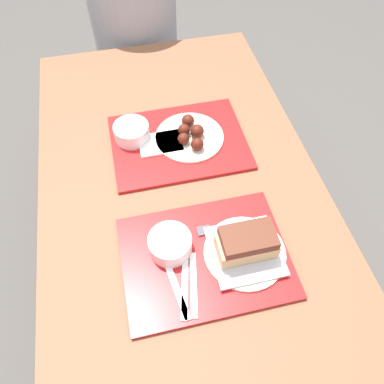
{
  "coord_description": "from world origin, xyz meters",
  "views": [
    {
      "loc": [
        -0.12,
        -0.6,
        1.62
      ],
      "look_at": [
        0.02,
        0.01,
        0.76
      ],
      "focal_mm": 35.0,
      "sensor_mm": 36.0,
      "label": 1
    }
  ],
  "objects_px": {
    "bowl_coleslaw_far": "(132,131)",
    "tray_far": "(179,142)",
    "wings_plate_far": "(190,135)",
    "person_seated_across": "(132,7)",
    "bowl_coleslaw_near": "(170,244)",
    "brisket_sandwich_plate": "(246,247)",
    "tray_near": "(205,257)"
  },
  "relations": [
    {
      "from": "bowl_coleslaw_far",
      "to": "tray_far",
      "type": "bearing_deg",
      "value": -18.27
    },
    {
      "from": "wings_plate_far",
      "to": "person_seated_across",
      "type": "distance_m",
      "value": 0.8
    },
    {
      "from": "wings_plate_far",
      "to": "person_seated_across",
      "type": "relative_size",
      "value": 0.3
    },
    {
      "from": "bowl_coleslaw_near",
      "to": "brisket_sandwich_plate",
      "type": "bearing_deg",
      "value": -16.56
    },
    {
      "from": "tray_near",
      "to": "person_seated_across",
      "type": "relative_size",
      "value": 0.58
    },
    {
      "from": "wings_plate_far",
      "to": "person_seated_across",
      "type": "bearing_deg",
      "value": 95.79
    },
    {
      "from": "tray_near",
      "to": "tray_far",
      "type": "xyz_separation_m",
      "value": [
        0.02,
        0.42,
        0.0
      ]
    },
    {
      "from": "tray_near",
      "to": "person_seated_across",
      "type": "height_order",
      "value": "person_seated_across"
    },
    {
      "from": "tray_far",
      "to": "wings_plate_far",
      "type": "bearing_deg",
      "value": 4.93
    },
    {
      "from": "tray_near",
      "to": "wings_plate_far",
      "type": "bearing_deg",
      "value": 82.66
    },
    {
      "from": "tray_far",
      "to": "brisket_sandwich_plate",
      "type": "distance_m",
      "value": 0.44
    },
    {
      "from": "tray_far",
      "to": "wings_plate_far",
      "type": "xyz_separation_m",
      "value": [
        0.04,
        0.0,
        0.02
      ]
    },
    {
      "from": "brisket_sandwich_plate",
      "to": "person_seated_across",
      "type": "height_order",
      "value": "person_seated_across"
    },
    {
      "from": "bowl_coleslaw_far",
      "to": "person_seated_across",
      "type": "relative_size",
      "value": 0.15
    },
    {
      "from": "person_seated_across",
      "to": "tray_far",
      "type": "bearing_deg",
      "value": -87.0
    },
    {
      "from": "tray_near",
      "to": "bowl_coleslaw_far",
      "type": "xyz_separation_m",
      "value": [
        -0.13,
        0.47,
        0.03
      ]
    },
    {
      "from": "tray_near",
      "to": "bowl_coleslaw_near",
      "type": "height_order",
      "value": "bowl_coleslaw_near"
    },
    {
      "from": "tray_near",
      "to": "tray_far",
      "type": "height_order",
      "value": "same"
    },
    {
      "from": "tray_near",
      "to": "bowl_coleslaw_far",
      "type": "bearing_deg",
      "value": 105.38
    },
    {
      "from": "brisket_sandwich_plate",
      "to": "person_seated_across",
      "type": "xyz_separation_m",
      "value": [
        -0.13,
        1.23,
        0.0
      ]
    },
    {
      "from": "tray_far",
      "to": "wings_plate_far",
      "type": "distance_m",
      "value": 0.04
    },
    {
      "from": "brisket_sandwich_plate",
      "to": "bowl_coleslaw_far",
      "type": "bearing_deg",
      "value": 115.67
    },
    {
      "from": "brisket_sandwich_plate",
      "to": "bowl_coleslaw_far",
      "type": "xyz_separation_m",
      "value": [
        -0.23,
        0.48,
        -0.01
      ]
    },
    {
      "from": "tray_near",
      "to": "wings_plate_far",
      "type": "distance_m",
      "value": 0.43
    },
    {
      "from": "bowl_coleslaw_near",
      "to": "bowl_coleslaw_far",
      "type": "xyz_separation_m",
      "value": [
        -0.04,
        0.43,
        0.0
      ]
    },
    {
      "from": "tray_near",
      "to": "tray_far",
      "type": "bearing_deg",
      "value": 87.86
    },
    {
      "from": "tray_near",
      "to": "bowl_coleslaw_near",
      "type": "bearing_deg",
      "value": 153.73
    },
    {
      "from": "tray_far",
      "to": "person_seated_across",
      "type": "height_order",
      "value": "person_seated_across"
    },
    {
      "from": "brisket_sandwich_plate",
      "to": "person_seated_across",
      "type": "bearing_deg",
      "value": 95.97
    },
    {
      "from": "bowl_coleslaw_near",
      "to": "brisket_sandwich_plate",
      "type": "xyz_separation_m",
      "value": [
        0.19,
        -0.06,
        0.01
      ]
    },
    {
      "from": "tray_near",
      "to": "brisket_sandwich_plate",
      "type": "height_order",
      "value": "brisket_sandwich_plate"
    },
    {
      "from": "tray_far",
      "to": "bowl_coleslaw_near",
      "type": "xyz_separation_m",
      "value": [
        -0.1,
        -0.38,
        0.03
      ]
    }
  ]
}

